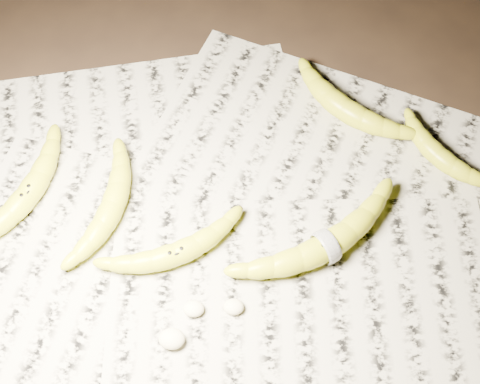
# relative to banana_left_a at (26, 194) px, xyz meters

# --- Properties ---
(ground) EXTENTS (3.00, 3.00, 0.00)m
(ground) POSITION_rel_banana_left_a_xyz_m (0.30, -0.03, -0.03)
(ground) COLOR black
(ground) RESTS_ON ground
(newspaper_patch) EXTENTS (0.90, 0.70, 0.01)m
(newspaper_patch) POSITION_rel_banana_left_a_xyz_m (0.28, -0.04, -0.02)
(newspaper_patch) COLOR #A29E8A
(newspaper_patch) RESTS_ON ground
(banana_left_a) EXTENTS (0.14, 0.22, 0.04)m
(banana_left_a) POSITION_rel_banana_left_a_xyz_m (0.00, 0.00, 0.00)
(banana_left_a) COLOR gold
(banana_left_a) RESTS_ON newspaper_patch
(banana_left_b) EXTENTS (0.10, 0.20, 0.04)m
(banana_left_b) POSITION_rel_banana_left_a_xyz_m (0.13, -0.01, -0.00)
(banana_left_b) COLOR gold
(banana_left_b) RESTS_ON newspaper_patch
(banana_center) EXTENTS (0.20, 0.14, 0.04)m
(banana_center) POSITION_rel_banana_left_a_xyz_m (0.23, -0.08, -0.00)
(banana_center) COLOR gold
(banana_center) RESTS_ON newspaper_patch
(banana_taped) EXTENTS (0.25, 0.20, 0.04)m
(banana_taped) POSITION_rel_banana_left_a_xyz_m (0.45, -0.06, 0.00)
(banana_taped) COLOR gold
(banana_taped) RESTS_ON newspaper_patch
(banana_upper_a) EXTENTS (0.20, 0.17, 0.04)m
(banana_upper_a) POSITION_rel_banana_left_a_xyz_m (0.48, 0.19, 0.00)
(banana_upper_a) COLOR gold
(banana_upper_a) RESTS_ON newspaper_patch
(banana_upper_b) EXTENTS (0.15, 0.15, 0.03)m
(banana_upper_b) POSITION_rel_banana_left_a_xyz_m (0.62, 0.11, -0.00)
(banana_upper_b) COLOR gold
(banana_upper_b) RESTS_ON newspaper_patch
(measuring_tape) EXTENTS (0.03, 0.05, 0.05)m
(measuring_tape) POSITION_rel_banana_left_a_xyz_m (0.45, -0.06, 0.00)
(measuring_tape) COLOR white
(measuring_tape) RESTS_ON newspaper_patch
(flesh_chunk_a) EXTENTS (0.04, 0.03, 0.02)m
(flesh_chunk_a) POSITION_rel_banana_left_a_xyz_m (0.24, -0.20, -0.01)
(flesh_chunk_a) COLOR beige
(flesh_chunk_a) RESTS_ON newspaper_patch
(flesh_chunk_b) EXTENTS (0.03, 0.02, 0.02)m
(flesh_chunk_b) POSITION_rel_banana_left_a_xyz_m (0.26, -0.16, -0.01)
(flesh_chunk_b) COLOR beige
(flesh_chunk_b) RESTS_ON newspaper_patch
(flesh_chunk_c) EXTENTS (0.03, 0.02, 0.02)m
(flesh_chunk_c) POSITION_rel_banana_left_a_xyz_m (0.32, -0.15, -0.01)
(flesh_chunk_c) COLOR beige
(flesh_chunk_c) RESTS_ON newspaper_patch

